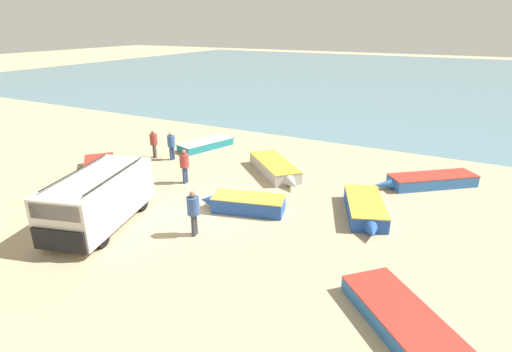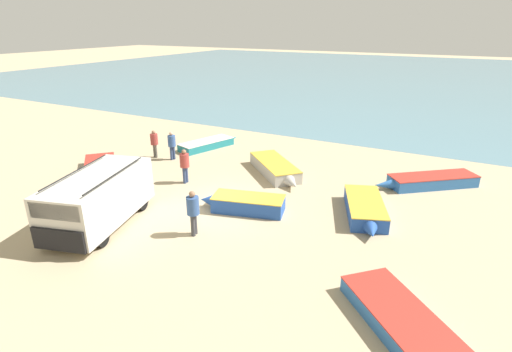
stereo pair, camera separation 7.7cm
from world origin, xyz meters
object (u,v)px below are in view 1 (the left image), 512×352
(fishing_rowboat_0, at_px, (429,181))
(fisherman_2, at_px, (184,163))
(fishing_rowboat_5, at_px, (365,209))
(fishing_rowboat_6, at_px, (100,168))
(fisherman_1, at_px, (154,141))
(fisherman_0, at_px, (171,143))
(fishing_rowboat_2, at_px, (404,322))
(parked_van, at_px, (99,198))
(fishing_rowboat_1, at_px, (245,203))
(fishing_rowboat_4, at_px, (207,144))
(fisherman_3, at_px, (193,209))
(fishing_rowboat_3, at_px, (275,168))

(fishing_rowboat_0, bearing_deg, fisherman_2, -13.04)
(fishing_rowboat_5, bearing_deg, fishing_rowboat_0, 136.36)
(fishing_rowboat_6, xyz_separation_m, fisherman_1, (0.83, 3.50, 0.73))
(fisherman_0, bearing_deg, fisherman_2, -23.38)
(fishing_rowboat_2, xyz_separation_m, fisherman_0, (-14.54, 8.29, 0.78))
(parked_van, height_order, fishing_rowboat_6, parked_van)
(fishing_rowboat_0, distance_m, fishing_rowboat_1, 9.55)
(fishing_rowboat_6, bearing_deg, fishing_rowboat_4, 111.90)
(fishing_rowboat_0, height_order, fishing_rowboat_5, fishing_rowboat_5)
(fisherman_1, height_order, fisherman_2, fisherman_2)
(fishing_rowboat_4, bearing_deg, fishing_rowboat_1, -118.12)
(parked_van, height_order, fisherman_1, parked_van)
(fishing_rowboat_1, height_order, fisherman_1, fisherman_1)
(fisherman_3, bearing_deg, fishing_rowboat_0, 40.78)
(fishing_rowboat_1, relative_size, fishing_rowboat_2, 0.96)
(fishing_rowboat_2, distance_m, fisherman_2, 12.93)
(parked_van, distance_m, fisherman_1, 8.63)
(fishing_rowboat_0, height_order, fishing_rowboat_2, fishing_rowboat_0)
(fishing_rowboat_3, relative_size, fishing_rowboat_5, 1.00)
(fishing_rowboat_5, bearing_deg, fishing_rowboat_2, 1.43)
(fishing_rowboat_4, xyz_separation_m, fisherman_3, (6.11, -9.78, 0.85))
(fisherman_0, bearing_deg, fishing_rowboat_1, -10.95)
(fishing_rowboat_5, bearing_deg, fishing_rowboat_4, -134.50)
(fishing_rowboat_6, xyz_separation_m, fisherman_3, (8.60, -3.10, 0.82))
(fishing_rowboat_1, relative_size, fishing_rowboat_5, 0.89)
(fisherman_3, bearing_deg, fishing_rowboat_3, 79.43)
(fisherman_3, bearing_deg, fisherman_0, 122.95)
(fishing_rowboat_1, distance_m, fishing_rowboat_3, 4.75)
(fisherman_0, xyz_separation_m, fisherman_3, (6.57, -6.76, 0.07))
(fishing_rowboat_2, distance_m, fishing_rowboat_5, 6.76)
(fishing_rowboat_5, xyz_separation_m, fisherman_1, (-13.19, 1.87, 0.68))
(fishing_rowboat_4, relative_size, fishing_rowboat_6, 1.17)
(fishing_rowboat_2, distance_m, fisherman_3, 8.16)
(fishing_rowboat_0, distance_m, fisherman_0, 14.28)
(fishing_rowboat_1, relative_size, fishing_rowboat_6, 1.00)
(parked_van, bearing_deg, fishing_rowboat_5, 106.06)
(parked_van, distance_m, fishing_rowboat_4, 11.13)
(fisherman_1, relative_size, fisherman_3, 0.92)
(fishing_rowboat_3, bearing_deg, fishing_rowboat_6, -109.92)
(fishing_rowboat_2, bearing_deg, fishing_rowboat_5, 157.06)
(fishing_rowboat_3, distance_m, fishing_rowboat_5, 6.14)
(fishing_rowboat_3, xyz_separation_m, fisherman_3, (0.09, -7.46, 0.77))
(fishing_rowboat_0, height_order, fishing_rowboat_1, fishing_rowboat_1)
(fishing_rowboat_4, bearing_deg, fisherman_2, -138.15)
(fishing_rowboat_0, bearing_deg, fishing_rowboat_6, -17.14)
(parked_van, relative_size, fishing_rowboat_4, 1.22)
(fishing_rowboat_4, relative_size, fisherman_0, 2.65)
(fishing_rowboat_3, relative_size, fisherman_2, 2.43)
(fisherman_1, bearing_deg, fisherman_2, 78.58)
(fishing_rowboat_3, height_order, fisherman_2, fisherman_2)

